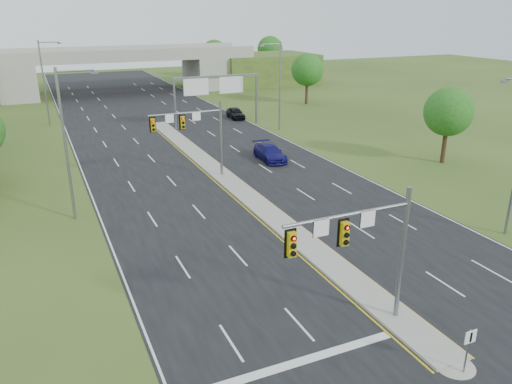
{
  "coord_description": "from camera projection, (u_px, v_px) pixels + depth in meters",
  "views": [
    {
      "loc": [
        -15.16,
        -16.7,
        14.61
      ],
      "look_at": [
        -2.21,
        12.25,
        3.0
      ],
      "focal_mm": 35.0,
      "sensor_mm": 36.0,
      "label": 1
    }
  ],
  "objects": [
    {
      "name": "ground",
      "position": [
        395.0,
        318.0,
        25.15
      ],
      "size": [
        240.0,
        240.0,
        0.0
      ],
      "primitive_type": "plane",
      "color": "#374E1B",
      "rests_on": "ground"
    },
    {
      "name": "road",
      "position": [
        190.0,
        150.0,
        55.15
      ],
      "size": [
        24.0,
        160.0,
        0.02
      ],
      "primitive_type": "cube",
      "color": "black",
      "rests_on": "ground"
    },
    {
      "name": "median",
      "position": [
        230.0,
        181.0,
        44.83
      ],
      "size": [
        2.0,
        54.0,
        0.16
      ],
      "primitive_type": "cube",
      "color": "gray",
      "rests_on": "road"
    },
    {
      "name": "median_nose",
      "position": [
        455.0,
        364.0,
        21.69
      ],
      "size": [
        2.0,
        2.0,
        0.16
      ],
      "primitive_type": "cone",
      "color": "gray",
      "rests_on": "road"
    },
    {
      "name": "lane_markings",
      "position": [
        203.0,
        165.0,
        49.69
      ],
      "size": [
        23.72,
        160.0,
        0.01
      ],
      "color": "gold",
      "rests_on": "road"
    },
    {
      "name": "signal_mast_near",
      "position": [
        366.0,
        242.0,
        22.59
      ],
      "size": [
        6.62,
        0.6,
        7.0
      ],
      "color": "slate",
      "rests_on": "ground"
    },
    {
      "name": "signal_mast_far",
      "position": [
        197.0,
        129.0,
        44.02
      ],
      "size": [
        6.62,
        0.6,
        7.0
      ],
      "color": "slate",
      "rests_on": "ground"
    },
    {
      "name": "keep_right_sign",
      "position": [
        469.0,
        344.0,
        20.75
      ],
      "size": [
        0.6,
        0.13,
        2.2
      ],
      "color": "slate",
      "rests_on": "ground"
    },
    {
      "name": "sign_gantry",
      "position": [
        216.0,
        87.0,
        64.41
      ],
      "size": [
        11.58,
        0.44,
        6.67
      ],
      "color": "slate",
      "rests_on": "ground"
    },
    {
      "name": "overpass",
      "position": [
        118.0,
        73.0,
        92.5
      ],
      "size": [
        80.0,
        14.0,
        8.1
      ],
      "color": "gray",
      "rests_on": "ground"
    },
    {
      "name": "lightpole_l_mid",
      "position": [
        68.0,
        138.0,
        35.1
      ],
      "size": [
        2.85,
        0.25,
        11.0
      ],
      "color": "slate",
      "rests_on": "ground"
    },
    {
      "name": "lightpole_l_far",
      "position": [
        45.0,
        79.0,
        65.1
      ],
      "size": [
        2.85,
        0.25,
        11.0
      ],
      "color": "slate",
      "rests_on": "ground"
    },
    {
      "name": "lightpole_r_far",
      "position": [
        279.0,
        82.0,
        62.44
      ],
      "size": [
        2.85,
        0.25,
        11.0
      ],
      "color": "slate",
      "rests_on": "ground"
    },
    {
      "name": "tree_r_near",
      "position": [
        449.0,
        112.0,
        48.95
      ],
      "size": [
        4.8,
        4.8,
        7.6
      ],
      "color": "#382316",
      "rests_on": "ground"
    },
    {
      "name": "tree_r_mid",
      "position": [
        307.0,
        70.0,
        80.37
      ],
      "size": [
        5.2,
        5.2,
        8.12
      ],
      "color": "#382316",
      "rests_on": "ground"
    },
    {
      "name": "tree_back_c",
      "position": [
        214.0,
        52.0,
        113.03
      ],
      "size": [
        5.6,
        5.6,
        8.32
      ],
      "color": "#382316",
      "rests_on": "ground"
    },
    {
      "name": "tree_back_d",
      "position": [
        270.0,
        49.0,
        118.29
      ],
      "size": [
        6.0,
        6.0,
        8.85
      ],
      "color": "#382316",
      "rests_on": "ground"
    },
    {
      "name": "car_far_b",
      "position": [
        270.0,
        153.0,
        51.29
      ],
      "size": [
        2.48,
        5.45,
        1.55
      ],
      "primitive_type": "imported",
      "rotation": [
        0.0,
        0.0,
        -0.06
      ],
      "color": "#100E56",
      "rests_on": "road"
    },
    {
      "name": "car_far_c",
      "position": [
        236.0,
        113.0,
        71.04
      ],
      "size": [
        2.07,
        4.57,
        1.52
      ],
      "primitive_type": "imported",
      "rotation": [
        0.0,
        0.0,
        -0.06
      ],
      "color": "black",
      "rests_on": "road"
    }
  ]
}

